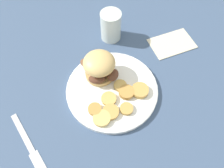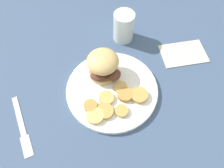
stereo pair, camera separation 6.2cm
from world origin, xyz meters
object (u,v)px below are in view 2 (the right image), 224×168
Objects in this scene: drinking_glass at (124,27)px; dinner_plate at (112,89)px; sandwich at (103,65)px; fork at (22,126)px.

dinner_plate is at bearing 75.87° from drinking_glass.
dinner_plate is at bearing 112.75° from sandwich.
drinking_glass is at bearing -135.24° from fork.
fork is 0.44m from drinking_glass.
sandwich is at bearing 64.25° from drinking_glass.
fork is 1.78× the size of drinking_glass.
drinking_glass is at bearing -104.13° from dinner_plate.
sandwich is 1.13× the size of drinking_glass.
fork is at bearing 20.24° from dinner_plate.
fork is at bearing 44.76° from drinking_glass.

